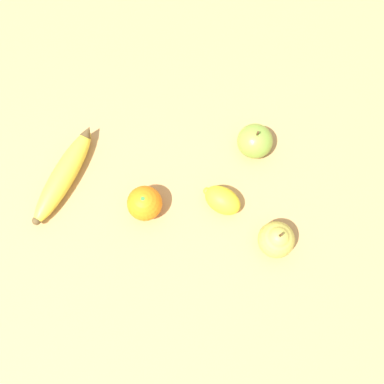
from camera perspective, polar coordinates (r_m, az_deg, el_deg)
ground_plane at (r=0.90m, az=-5.97°, el=-4.43°), size 3.00×3.00×0.00m
banana at (r=0.93m, az=-15.98°, el=2.08°), size 0.22×0.13×0.04m
orange at (r=0.87m, az=-5.85°, el=-1.45°), size 0.07×0.07×0.07m
pear at (r=0.86m, az=10.68°, el=-5.93°), size 0.07×0.07×0.09m
apple at (r=0.92m, az=8.00°, el=6.42°), size 0.07×0.07×0.08m
lemon at (r=0.88m, az=3.87°, el=-1.04°), size 0.08×0.09×0.05m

